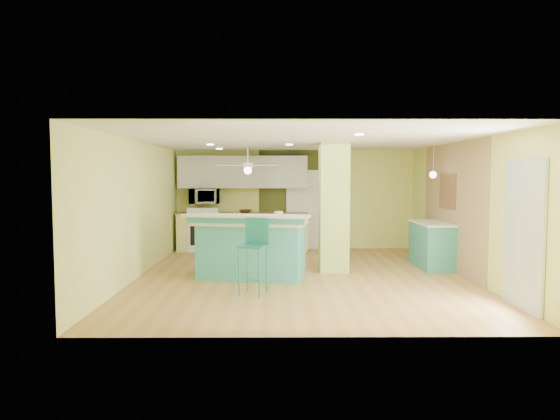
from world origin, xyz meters
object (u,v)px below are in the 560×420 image
object	(u,v)px
fruit_bowl	(245,211)
side_counter	(431,244)
peninsula	(251,248)
bar_stool	(255,243)
canister	(279,216)

from	to	relation	value
fruit_bowl	side_counter	bearing A→B (deg)	-29.18
peninsula	bar_stool	world-z (taller)	bar_stool
bar_stool	side_counter	size ratio (longest dim) A/B	0.84
peninsula	side_counter	size ratio (longest dim) A/B	1.60
bar_stool	peninsula	bearing A→B (deg)	114.73
bar_stool	fruit_bowl	xyz separation A→B (m)	(-0.43, 4.47, 0.18)
side_counter	bar_stool	bearing A→B (deg)	-146.99
fruit_bowl	canister	world-z (taller)	canister
fruit_bowl	canister	distance (m)	3.16
canister	side_counter	bearing A→B (deg)	15.30
peninsula	fruit_bowl	size ratio (longest dim) A/B	6.92
canister	bar_stool	bearing A→B (deg)	-104.98
canister	fruit_bowl	bearing A→B (deg)	104.82
bar_stool	fruit_bowl	bearing A→B (deg)	114.84
peninsula	bar_stool	xyz separation A→B (m)	(0.12, -1.24, 0.25)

